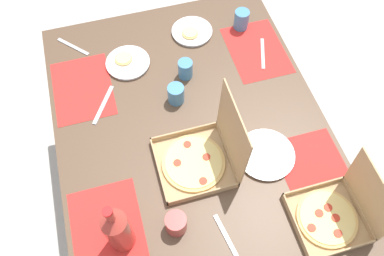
% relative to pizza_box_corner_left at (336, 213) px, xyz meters
% --- Properties ---
extents(ground_plane, '(6.00, 6.00, 0.00)m').
position_rel_pizza_box_corner_left_xyz_m(ground_plane, '(-0.52, -0.40, -0.80)').
color(ground_plane, beige).
extents(dining_table, '(1.50, 1.14, 0.75)m').
position_rel_pizza_box_corner_left_xyz_m(dining_table, '(-0.52, -0.40, -0.14)').
color(dining_table, '#3F3328').
rests_on(dining_table, ground_plane).
extents(placemat_near_left, '(0.36, 0.26, 0.00)m').
position_rel_pizza_box_corner_left_xyz_m(placemat_near_left, '(-0.86, -0.82, -0.05)').
color(placemat_near_left, red).
rests_on(placemat_near_left, dining_table).
extents(placemat_near_right, '(0.36, 0.26, 0.00)m').
position_rel_pizza_box_corner_left_xyz_m(placemat_near_right, '(-0.18, -0.82, -0.05)').
color(placemat_near_right, red).
rests_on(placemat_near_right, dining_table).
extents(placemat_far_left, '(0.36, 0.26, 0.00)m').
position_rel_pizza_box_corner_left_xyz_m(placemat_far_left, '(-0.86, 0.02, -0.05)').
color(placemat_far_left, red).
rests_on(placemat_far_left, dining_table).
extents(placemat_far_right, '(0.36, 0.26, 0.00)m').
position_rel_pizza_box_corner_left_xyz_m(placemat_far_right, '(-0.18, 0.02, -0.05)').
color(placemat_far_right, red).
rests_on(placemat_far_right, dining_table).
extents(pizza_box_corner_left, '(0.26, 0.26, 0.29)m').
position_rel_pizza_box_corner_left_xyz_m(pizza_box_corner_left, '(0.00, 0.00, 0.00)').
color(pizza_box_corner_left, tan).
rests_on(pizza_box_corner_left, dining_table).
extents(pizza_box_edge_far, '(0.29, 0.30, 0.33)m').
position_rel_pizza_box_corner_left_xyz_m(pizza_box_edge_far, '(-0.36, -0.41, 0.00)').
color(pizza_box_edge_far, tan).
rests_on(pizza_box_edge_far, dining_table).
extents(plate_near_right, '(0.21, 0.21, 0.03)m').
position_rel_pizza_box_corner_left_xyz_m(plate_near_right, '(-0.94, -0.60, -0.04)').
color(plate_near_right, white).
rests_on(plate_near_right, dining_table).
extents(plate_near_left, '(0.20, 0.20, 0.03)m').
position_rel_pizza_box_corner_left_xyz_m(plate_near_left, '(-1.05, -0.25, -0.04)').
color(plate_near_left, white).
rests_on(plate_near_left, dining_table).
extents(plate_far_left, '(0.24, 0.24, 0.02)m').
position_rel_pizza_box_corner_left_xyz_m(plate_far_left, '(-0.31, -0.15, -0.04)').
color(plate_far_left, white).
rests_on(plate_far_left, dining_table).
extents(soda_bottle, '(0.09, 0.09, 0.32)m').
position_rel_pizza_box_corner_left_xyz_m(soda_bottle, '(-0.13, -0.77, 0.09)').
color(soda_bottle, '#B2382D').
rests_on(soda_bottle, dining_table).
extents(cup_clear_right, '(0.07, 0.07, 0.09)m').
position_rel_pizza_box_corner_left_xyz_m(cup_clear_right, '(-0.80, -0.35, -0.00)').
color(cup_clear_right, teal).
rests_on(cup_clear_right, dining_table).
extents(cup_red, '(0.07, 0.07, 0.10)m').
position_rel_pizza_box_corner_left_xyz_m(cup_red, '(-1.02, -0.00, 0.00)').
color(cup_red, teal).
rests_on(cup_red, dining_table).
extents(cup_clear_left, '(0.08, 0.08, 0.09)m').
position_rel_pizza_box_corner_left_xyz_m(cup_clear_left, '(-0.13, -0.57, -0.00)').
color(cup_clear_left, '#BF4742').
rests_on(cup_clear_left, dining_table).
extents(cup_dark, '(0.07, 0.07, 0.09)m').
position_rel_pizza_box_corner_left_xyz_m(cup_dark, '(-0.68, -0.43, -0.00)').
color(cup_dark, teal).
rests_on(cup_dark, dining_table).
extents(fork_by_near_right, '(0.18, 0.08, 0.00)m').
position_rel_pizza_box_corner_left_xyz_m(fork_by_near_right, '(-0.83, 0.04, -0.04)').
color(fork_by_near_right, '#B7B7BC').
rests_on(fork_by_near_right, dining_table).
extents(knife_by_far_right, '(0.19, 0.13, 0.00)m').
position_rel_pizza_box_corner_left_xyz_m(knife_by_far_right, '(-0.74, -0.75, -0.04)').
color(knife_by_far_right, '#B7B7BC').
rests_on(knife_by_far_right, dining_table).
extents(fork_by_far_left, '(0.15, 0.14, 0.00)m').
position_rel_pizza_box_corner_left_xyz_m(fork_by_far_left, '(-1.12, -0.83, -0.04)').
color(fork_by_far_left, '#B7B7BC').
rests_on(fork_by_far_left, dining_table).
extents(fork_by_near_left, '(0.19, 0.05, 0.00)m').
position_rel_pizza_box_corner_left_xyz_m(fork_by_near_left, '(-0.03, -0.41, -0.04)').
color(fork_by_near_left, '#B7B7BC').
rests_on(fork_by_near_left, dining_table).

